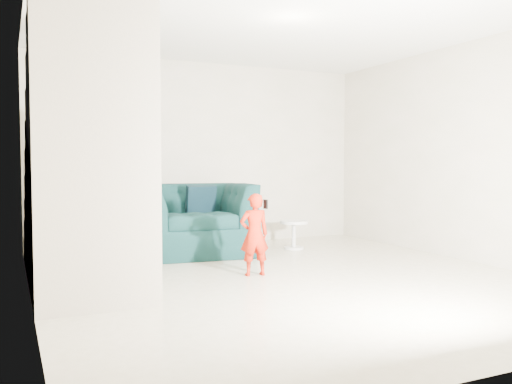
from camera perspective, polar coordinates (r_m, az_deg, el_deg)
floor at (r=5.73m, az=3.71°, el=-9.14°), size 5.50×5.50×0.00m
ceiling at (r=5.79m, az=3.80°, el=17.96°), size 5.50×5.50×0.00m
back_wall at (r=8.12m, az=-5.55°, el=4.02°), size 5.00×0.00×5.00m
left_wall at (r=4.93m, az=-22.83°, el=4.47°), size 0.00×5.50×5.50m
right_wall at (r=7.14m, az=21.73°, el=3.97°), size 0.00×5.50×5.50m
armchair at (r=7.25m, az=-6.50°, el=-2.83°), size 1.57×1.41×0.94m
toddler at (r=5.83m, az=-0.18°, el=-4.50°), size 0.34×0.25×0.88m
side_table at (r=7.67m, az=4.00°, el=-4.01°), size 0.40×0.40×0.40m
staircase at (r=5.52m, az=-17.73°, el=0.20°), size 1.02×3.03×3.62m
cushion at (r=7.47m, az=-5.83°, el=-0.76°), size 0.40×0.19×0.40m
throw at (r=7.12m, az=-11.20°, el=-2.00°), size 0.05×0.50×0.56m
phone at (r=5.80m, az=1.02°, el=-1.29°), size 0.03×0.05×0.10m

